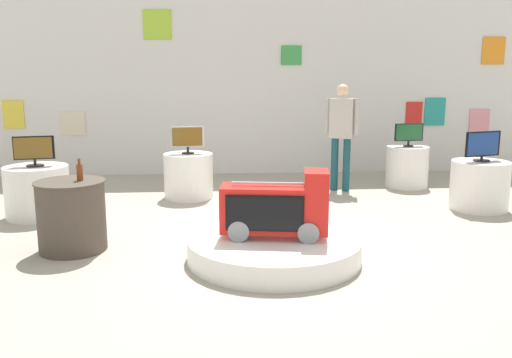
{
  "coord_description": "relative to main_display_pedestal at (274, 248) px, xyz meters",
  "views": [
    {
      "loc": [
        -0.54,
        -5.91,
        1.92
      ],
      "look_at": [
        -0.15,
        -0.02,
        0.77
      ],
      "focal_mm": 37.81,
      "sensor_mm": 36.0,
      "label": 1
    }
  ],
  "objects": [
    {
      "name": "display_pedestal_right_rear",
      "position": [
        -3.04,
        1.92,
        0.23
      ],
      "size": [
        0.85,
        0.85,
        0.7
      ],
      "primitive_type": "cylinder",
      "color": "white",
      "rests_on": "ground"
    },
    {
      "name": "tv_on_center_rear",
      "position": [
        -1.06,
        2.97,
        0.82
      ],
      "size": [
        0.51,
        0.2,
        0.42
      ],
      "color": "black",
      "rests_on": "display_pedestal_center_rear"
    },
    {
      "name": "display_pedestal_left_rear",
      "position": [
        3.16,
        1.94,
        0.23
      ],
      "size": [
        0.81,
        0.81,
        0.7
      ],
      "primitive_type": "cylinder",
      "color": "white",
      "rests_on": "ground"
    },
    {
      "name": "display_pedestal_center_rear",
      "position": [
        -1.06,
        2.97,
        0.23
      ],
      "size": [
        0.77,
        0.77,
        0.7
      ],
      "primitive_type": "cylinder",
      "color": "white",
      "rests_on": "ground"
    },
    {
      "name": "shopper_browsing_near_truck",
      "position": [
        1.44,
        3.34,
        0.91
      ],
      "size": [
        0.52,
        0.34,
        1.76
      ],
      "color": "#194751",
      "rests_on": "ground"
    },
    {
      "name": "tv_on_left_rear",
      "position": [
        3.15,
        1.94,
        0.81
      ],
      "size": [
        0.57,
        0.23,
        0.43
      ],
      "color": "black",
      "rests_on": "display_pedestal_left_rear"
    },
    {
      "name": "side_table_round",
      "position": [
        -2.19,
        0.45,
        0.28
      ],
      "size": [
        0.76,
        0.76,
        0.78
      ],
      "color": "#4C4238",
      "rests_on": "ground"
    },
    {
      "name": "bottle_on_side_table",
      "position": [
        -2.08,
        0.47,
        0.76
      ],
      "size": [
        0.07,
        0.07,
        0.24
      ],
      "color": "brown",
      "rests_on": "side_table_round"
    },
    {
      "name": "tv_on_right_rear",
      "position": [
        -3.04,
        1.92,
        0.8
      ],
      "size": [
        0.52,
        0.23,
        0.41
      ],
      "color": "black",
      "rests_on": "display_pedestal_right_rear"
    },
    {
      "name": "ground_plane",
      "position": [
        -0.01,
        0.51,
        -0.12
      ],
      "size": [
        30.0,
        30.0,
        0.0
      ],
      "primitive_type": "plane",
      "color": "#A8A091"
    },
    {
      "name": "main_display_pedestal",
      "position": [
        0.0,
        0.0,
        0.0
      ],
      "size": [
        1.83,
        1.83,
        0.24
      ],
      "primitive_type": "cylinder",
      "color": "white",
      "rests_on": "ground"
    },
    {
      "name": "novelty_firetruck_tv",
      "position": [
        0.02,
        -0.01,
        0.41
      ],
      "size": [
        1.14,
        0.55,
        0.71
      ],
      "color": "gray",
      "rests_on": "main_display_pedestal"
    },
    {
      "name": "display_pedestal_far_right",
      "position": [
        2.66,
        3.57,
        0.23
      ],
      "size": [
        0.71,
        0.71,
        0.7
      ],
      "primitive_type": "cylinder",
      "color": "white",
      "rests_on": "ground"
    },
    {
      "name": "back_wall_display",
      "position": [
        -0.0,
        5.08,
        1.54
      ],
      "size": [
        12.69,
        0.13,
        3.33
      ],
      "color": "silver",
      "rests_on": "ground"
    },
    {
      "name": "tv_on_far_right",
      "position": [
        2.66,
        3.57,
        0.81
      ],
      "size": [
        0.5,
        0.17,
        0.39
      ],
      "color": "black",
      "rests_on": "display_pedestal_far_right"
    }
  ]
}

